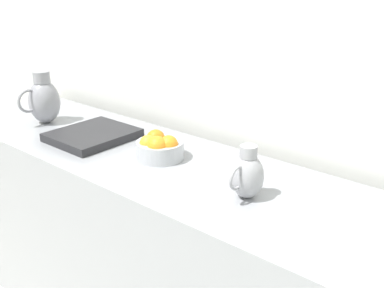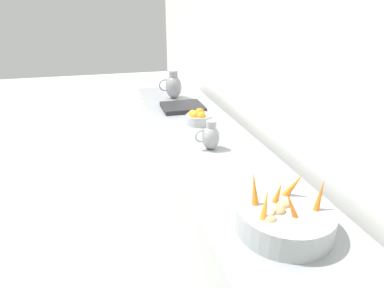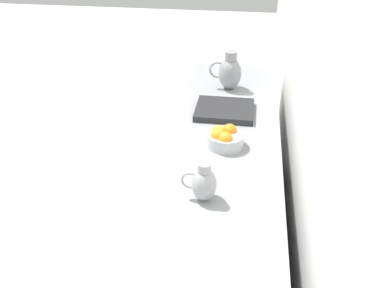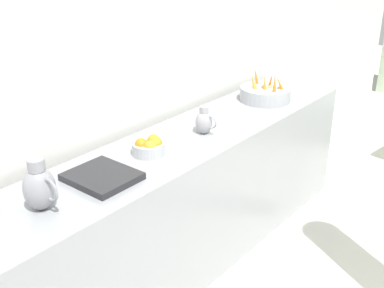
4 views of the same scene
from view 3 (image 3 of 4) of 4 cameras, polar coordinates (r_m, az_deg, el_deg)
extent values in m
cube|color=silver|center=(1.18, 21.86, 2.12)|extent=(0.10, 7.77, 3.00)
cube|color=gray|center=(2.19, 2.91, -15.10)|extent=(0.60, 3.07, 0.91)
cylinder|color=#ADAFB5|center=(2.15, 4.57, 0.54)|extent=(0.19, 0.19, 0.07)
sphere|color=orange|center=(2.12, 3.54, 1.08)|extent=(0.08, 0.08, 0.08)
sphere|color=orange|center=(2.10, 4.53, 0.68)|extent=(0.08, 0.08, 0.08)
sphere|color=orange|center=(2.17, 5.11, 1.77)|extent=(0.08, 0.08, 0.08)
sphere|color=orange|center=(2.16, 3.59, 1.68)|extent=(0.07, 0.07, 0.07)
ellipsoid|color=gray|center=(2.80, 5.18, 9.51)|extent=(0.15, 0.15, 0.21)
cylinder|color=gray|center=(2.76, 5.30, 11.84)|extent=(0.08, 0.08, 0.06)
torus|color=gray|center=(2.80, 3.50, 10.00)|extent=(0.11, 0.01, 0.11)
ellipsoid|color=#939399|center=(1.76, 1.66, -5.50)|extent=(0.11, 0.11, 0.15)
cylinder|color=#939399|center=(1.71, 1.70, -3.19)|extent=(0.06, 0.06, 0.04)
torus|color=#939399|center=(1.76, -0.23, -4.97)|extent=(0.08, 0.01, 0.08)
cube|color=#232326|center=(2.50, 4.45, 4.64)|extent=(0.34, 0.30, 0.04)
camera|label=1|loc=(1.52, -50.35, 2.90)|focal=42.17mm
camera|label=2|loc=(0.84, -90.09, -24.85)|focal=29.98mm
camera|label=4|loc=(4.18, -22.15, 30.07)|focal=46.25mm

